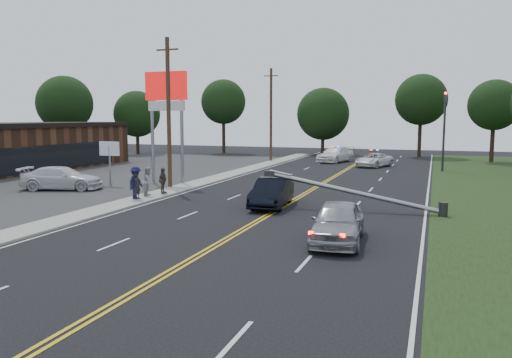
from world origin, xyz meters
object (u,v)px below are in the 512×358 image
at_px(utility_pole_far, 271,115).
at_px(utility_pole_mid, 169,113).
at_px(crashed_sedan, 272,193).
at_px(waiting_sedan, 338,222).
at_px(emergency_a, 374,160).
at_px(small_sign, 109,152).
at_px(traffic_signal, 444,124).
at_px(bystander_b, 148,181).
at_px(bystander_d, 163,181).
at_px(bystander_c, 136,183).
at_px(parked_car, 62,178).
at_px(bystander_a, 137,186).
at_px(fallen_streetlight, 362,194).
at_px(pylon_sign, 166,100).
at_px(emergency_b, 335,155).

bearing_deg(utility_pole_far, utility_pole_mid, -90.00).
height_order(crashed_sedan, waiting_sedan, waiting_sedan).
bearing_deg(utility_pole_far, emergency_a, -10.17).
bearing_deg(small_sign, traffic_signal, 38.90).
xyz_separation_m(bystander_b, bystander_d, (0.40, 1.00, -0.07)).
distance_m(small_sign, bystander_c, 7.65).
height_order(parked_car, bystander_c, bystander_c).
bearing_deg(utility_pole_mid, bystander_a, -81.28).
relative_size(waiting_sedan, bystander_b, 2.67).
xyz_separation_m(small_sign, bystander_c, (5.50, -5.17, -1.28)).
height_order(fallen_streetlight, waiting_sedan, fallen_streetlight).
bearing_deg(bystander_c, fallen_streetlight, -85.85).
bearing_deg(utility_pole_mid, traffic_signal, 45.80).
xyz_separation_m(small_sign, bystander_a, (5.59, -5.17, -1.44)).
xyz_separation_m(pylon_sign, utility_pole_mid, (1.30, -2.00, -0.91)).
bearing_deg(crashed_sedan, utility_pole_mid, 148.43).
distance_m(small_sign, crashed_sedan, 14.17).
height_order(emergency_a, emergency_b, emergency_b).
height_order(parked_car, emergency_a, parked_car).
bearing_deg(bystander_c, pylon_sign, 14.49).
bearing_deg(emergency_b, fallen_streetlight, -59.71).
height_order(traffic_signal, crashed_sedan, traffic_signal).
bearing_deg(emergency_b, traffic_signal, -11.61).
bearing_deg(bystander_d, bystander_c, 165.27).
height_order(utility_pole_mid, bystander_a, utility_pole_mid).
distance_m(traffic_signal, emergency_a, 7.46).
height_order(utility_pole_far, bystander_d, utility_pole_far).
bearing_deg(emergency_a, bystander_d, -92.60).
bearing_deg(emergency_a, utility_pole_mid, -98.01).
distance_m(parked_car, emergency_b, 29.84).
relative_size(small_sign, utility_pole_mid, 0.31).
bearing_deg(bystander_d, traffic_signal, -42.99).
distance_m(traffic_signal, utility_pole_far, 17.97).
bearing_deg(small_sign, waiting_sedan, -30.61).
relative_size(pylon_sign, utility_pole_mid, 0.80).
xyz_separation_m(waiting_sedan, bystander_d, (-12.29, 7.93, 0.13)).
bearing_deg(bystander_a, utility_pole_far, 7.23).
bearing_deg(bystander_a, pylon_sign, 21.83).
height_order(small_sign, emergency_b, small_sign).
distance_m(pylon_sign, parked_car, 8.87).
distance_m(crashed_sedan, bystander_c, 7.99).
bearing_deg(bystander_d, utility_pole_far, -2.24).
height_order(emergency_b, bystander_b, bystander_b).
height_order(utility_pole_far, bystander_c, utility_pole_far).
bearing_deg(bystander_c, waiting_sedan, -114.90).
bearing_deg(waiting_sedan, fallen_streetlight, 85.42).
distance_m(crashed_sedan, bystander_b, 7.93).
bearing_deg(fallen_streetlight, crashed_sedan, -176.99).
xyz_separation_m(waiting_sedan, emergency_b, (-6.68, 34.60, 0.02)).
distance_m(utility_pole_mid, waiting_sedan, 17.72).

